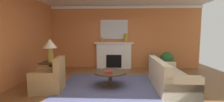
{
  "coord_description": "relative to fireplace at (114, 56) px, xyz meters",
  "views": [
    {
      "loc": [
        -0.15,
        -4.51,
        1.58
      ],
      "look_at": [
        -0.38,
        1.05,
        1.0
      ],
      "focal_mm": 25.48,
      "sensor_mm": 36.0,
      "label": 1
    }
  ],
  "objects": [
    {
      "name": "book_red_cover",
      "position": [
        -0.08,
        -2.74,
        -0.1
      ],
      "size": [
        0.25,
        0.2,
        0.06
      ],
      "primitive_type": "cube",
      "rotation": [
        0.0,
        0.0,
        0.1
      ],
      "color": "maroon",
      "rests_on": "coffee_table"
    },
    {
      "name": "vase_mantel_right",
      "position": [
        0.55,
        -0.05,
        0.84
      ],
      "size": [
        0.18,
        0.18,
        0.4
      ],
      "primitive_type": "cylinder",
      "color": "#B7892D",
      "rests_on": "fireplace"
    },
    {
      "name": "vase_mantel_left",
      "position": [
        -0.55,
        -0.05,
        0.76
      ],
      "size": [
        0.1,
        0.1,
        0.22
      ],
      "primitive_type": "cylinder",
      "color": "#B7892D",
      "rests_on": "fireplace"
    },
    {
      "name": "coffee_table",
      "position": [
        -0.03,
        -2.59,
        -0.24
      ],
      "size": [
        1.0,
        1.0,
        0.45
      ],
      "color": "#3D2D1E",
      "rests_on": "ground_plane"
    },
    {
      "name": "table_lamp",
      "position": [
        -1.96,
        -2.4,
        0.65
      ],
      "size": [
        0.44,
        0.44,
        0.75
      ],
      "color": "#B28E38",
      "rests_on": "side_table"
    },
    {
      "name": "ground_plane",
      "position": [
        0.37,
        -2.84,
        -0.58
      ],
      "size": [
        8.6,
        8.6,
        0.0
      ],
      "primitive_type": "plane",
      "color": "brown"
    },
    {
      "name": "mantel_mirror",
      "position": [
        0.0,
        0.12,
        1.23
      ],
      "size": [
        1.28,
        0.04,
        0.88
      ],
      "primitive_type": "cube",
      "color": "silver"
    },
    {
      "name": "potted_plant",
      "position": [
        2.3,
        -0.51,
        -0.09
      ],
      "size": [
        0.56,
        0.56,
        0.83
      ],
      "color": "#333333",
      "rests_on": "ground_plane"
    },
    {
      "name": "sofa",
      "position": [
        1.68,
        -2.74,
        -0.28
      ],
      "size": [
        0.95,
        2.12,
        0.85
      ],
      "color": "#BCB299",
      "rests_on": "ground_plane"
    },
    {
      "name": "vase_tall_corner",
      "position": [
        1.7,
        -0.3,
        -0.24
      ],
      "size": [
        0.28,
        0.28,
        0.68
      ],
      "primitive_type": "cylinder",
      "color": "navy",
      "rests_on": "ground_plane"
    },
    {
      "name": "crown_moulding",
      "position": [
        0.37,
        0.13,
        2.26
      ],
      "size": [
        7.22,
        0.08,
        0.12
      ],
      "primitive_type": "cube",
      "color": "white"
    },
    {
      "name": "wall_fireplace",
      "position": [
        0.37,
        0.21,
        0.88
      ],
      "size": [
        7.22,
        0.12,
        2.91
      ],
      "primitive_type": "cube",
      "color": "#CC723D",
      "rests_on": "ground_plane"
    },
    {
      "name": "wall_window",
      "position": [
        -3.0,
        -2.54,
        0.88
      ],
      "size": [
        0.12,
        6.59,
        2.91
      ],
      "primitive_type": "cube",
      "color": "#CC723D",
      "rests_on": "ground_plane"
    },
    {
      "name": "armchair_near_window",
      "position": [
        -1.7,
        -3.1,
        -0.27
      ],
      "size": [
        0.9,
        0.9,
        0.95
      ],
      "color": "#9E7A4C",
      "rests_on": "ground_plane"
    },
    {
      "name": "fireplace",
      "position": [
        0.0,
        0.0,
        0.0
      ],
      "size": [
        1.8,
        0.35,
        1.22
      ],
      "color": "white",
      "rests_on": "ground_plane"
    },
    {
      "name": "area_rug",
      "position": [
        -0.03,
        -2.59,
        -0.57
      ],
      "size": [
        3.08,
        2.75,
        0.01
      ],
      "primitive_type": "cube",
      "color": "#4C517A",
      "rests_on": "ground_plane"
    },
    {
      "name": "side_table",
      "position": [
        -1.96,
        -2.4,
        -0.18
      ],
      "size": [
        0.56,
        0.56,
        0.7
      ],
      "color": "#3D2D1E",
      "rests_on": "ground_plane"
    }
  ]
}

